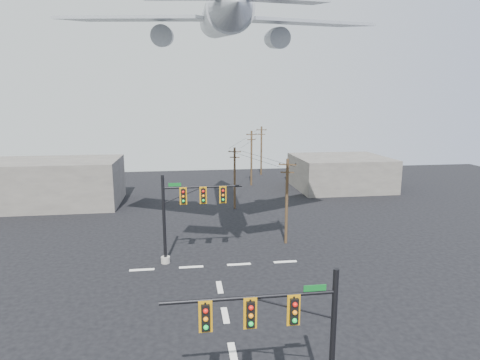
{
  "coord_description": "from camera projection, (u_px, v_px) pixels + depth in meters",
  "views": [
    {
      "loc": [
        -2.35,
        -19.44,
        13.45
      ],
      "look_at": [
        1.1,
        5.0,
        8.63
      ],
      "focal_mm": 30.0,
      "sensor_mm": 36.0,
      "label": 1
    }
  ],
  "objects": [
    {
      "name": "building_left",
      "position": [
        49.0,
        183.0,
        52.49
      ],
      "size": [
        18.0,
        10.0,
        6.0
      ],
      "primitive_type": "cube",
      "color": "slate",
      "rests_on": "ground"
    },
    {
      "name": "utility_pole_a",
      "position": [
        287.0,
        200.0,
        38.03
      ],
      "size": [
        1.61,
        0.6,
        8.24
      ],
      "rotation": [
        0.0,
        0.0,
        -0.31
      ],
      "color": "#4A361F",
      "rests_on": "ground"
    },
    {
      "name": "utility_pole_b",
      "position": [
        235.0,
        177.0,
        50.59
      ],
      "size": [
        1.56,
        0.55,
        7.87
      ],
      "rotation": [
        0.0,
        0.0,
        -0.29
      ],
      "color": "#4A361F",
      "rests_on": "ground"
    },
    {
      "name": "building_right",
      "position": [
        340.0,
        172.0,
        63.2
      ],
      "size": [
        14.0,
        12.0,
        5.0
      ],
      "primitive_type": "cube",
      "color": "slate",
      "rests_on": "ground"
    },
    {
      "name": "signal_mast_near",
      "position": [
        291.0,
        340.0,
        16.32
      ],
      "size": [
        7.38,
        0.76,
        6.87
      ],
      "color": "gray",
      "rests_on": "ground"
    },
    {
      "name": "signal_mast_far",
      "position": [
        184.0,
        214.0,
        33.4
      ],
      "size": [
        6.94,
        0.84,
        7.59
      ],
      "color": "gray",
      "rests_on": "ground"
    },
    {
      "name": "power_lines",
      "position": [
        252.0,
        143.0,
        55.29
      ],
      "size": [
        9.52,
        36.69,
        0.86
      ],
      "color": "black"
    },
    {
      "name": "lane_markings",
      "position": [
        223.0,
        305.0,
        26.98
      ],
      "size": [
        14.0,
        21.2,
        0.01
      ],
      "color": "white",
      "rests_on": "ground"
    },
    {
      "name": "utility_pole_d",
      "position": [
        261.0,
        150.0,
        74.24
      ],
      "size": [
        1.87,
        0.31,
        9.02
      ],
      "rotation": [
        0.0,
        0.0,
        -0.07
      ],
      "color": "#4A361F",
      "rests_on": "ground"
    },
    {
      "name": "ground",
      "position": [
        233.0,
        353.0,
        21.79
      ],
      "size": [
        120.0,
        120.0,
        0.0
      ],
      "primitive_type": "plane",
      "color": "black",
      "rests_on": "ground"
    },
    {
      "name": "airliner",
      "position": [
        220.0,
        19.0,
        33.25
      ],
      "size": [
        26.65,
        27.95,
        7.35
      ],
      "rotation": [
        0.0,
        -0.14,
        1.54
      ],
      "color": "#A7ACB3"
    },
    {
      "name": "utility_pole_c",
      "position": [
        251.0,
        157.0,
        64.86
      ],
      "size": [
        1.79,
        0.6,
        8.91
      ],
      "rotation": [
        0.0,
        0.0,
        0.27
      ],
      "color": "#4A361F",
      "rests_on": "ground"
    }
  ]
}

